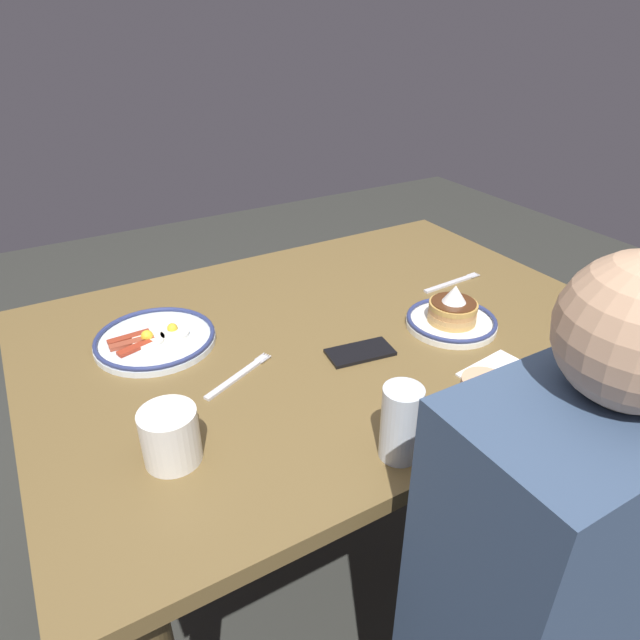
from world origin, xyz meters
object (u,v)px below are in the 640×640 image
object	(u,v)px
seated_diner	(541,618)
fork_far	(239,375)
drinking_glass	(401,426)
coffee_mug	(171,434)
fork_near	(453,283)
plate_center_pancakes	(452,316)
plate_near_main	(155,339)
paper_napkin	(506,377)
cell_phone	(360,352)

from	to	relation	value
seated_diner	fork_far	bearing A→B (deg)	-66.34
drinking_glass	seated_diner	bearing A→B (deg)	114.46
coffee_mug	fork_far	world-z (taller)	coffee_mug
coffee_mug	fork_near	size ratio (longest dim) A/B	0.56
drinking_glass	fork_near	world-z (taller)	drinking_glass
plate_center_pancakes	fork_near	distance (m)	0.24
drinking_glass	coffee_mug	bearing A→B (deg)	-28.86
drinking_glass	fork_far	xyz separation A→B (m)	(0.15, -0.34, -0.06)
plate_center_pancakes	seated_diner	world-z (taller)	seated_diner
drinking_glass	plate_near_main	bearing A→B (deg)	-64.93
coffee_mug	fork_far	distance (m)	0.25
paper_napkin	fork_near	bearing A→B (deg)	-117.72
cell_phone	fork_far	size ratio (longest dim) A/B	0.82
paper_napkin	cell_phone	bearing A→B (deg)	-47.07
plate_near_main	fork_near	xyz separation A→B (m)	(-0.79, 0.10, -0.01)
cell_phone	paper_napkin	xyz separation A→B (m)	(-0.21, 0.22, -0.00)
plate_center_pancakes	cell_phone	world-z (taller)	plate_center_pancakes
paper_napkin	drinking_glass	bearing A→B (deg)	11.33
drinking_glass	fork_near	distance (m)	0.70
plate_center_pancakes	seated_diner	xyz separation A→B (m)	(0.25, 0.54, -0.23)
coffee_mug	cell_phone	distance (m)	0.46
plate_near_main	cell_phone	xyz separation A→B (m)	(-0.37, 0.26, -0.01)
drinking_glass	cell_phone	size ratio (longest dim) A/B	0.95
plate_near_main	fork_near	distance (m)	0.79
paper_napkin	plate_near_main	bearing A→B (deg)	-39.99
plate_near_main	paper_napkin	world-z (taller)	plate_near_main
fork_near	fork_far	size ratio (longest dim) A/B	1.13
cell_phone	fork_near	bearing A→B (deg)	-150.25
coffee_mug	plate_near_main	bearing A→B (deg)	-100.81
plate_near_main	fork_far	bearing A→B (deg)	118.17
fork_near	drinking_glass	bearing A→B (deg)	40.67
plate_near_main	coffee_mug	xyz separation A→B (m)	(0.07, 0.37, 0.04)
coffee_mug	paper_napkin	size ratio (longest dim) A/B	0.74
coffee_mug	cell_phone	xyz separation A→B (m)	(-0.44, -0.11, -0.05)
coffee_mug	fork_far	xyz separation A→B (m)	(-0.18, -0.16, -0.05)
plate_near_main	paper_napkin	xyz separation A→B (m)	(-0.58, 0.49, -0.01)
fork_far	cell_phone	bearing A→B (deg)	168.51
plate_center_pancakes	fork_far	xyz separation A→B (m)	(0.51, -0.06, -0.02)
fork_far	plate_center_pancakes	bearing A→B (deg)	173.28
drinking_glass	paper_napkin	size ratio (longest dim) A/B	0.91
cell_phone	fork_near	xyz separation A→B (m)	(-0.41, -0.16, -0.00)
plate_near_main	plate_center_pancakes	size ratio (longest dim) A/B	1.25
plate_center_pancakes	seated_diner	bearing A→B (deg)	64.73
plate_near_main	cell_phone	size ratio (longest dim) A/B	1.85
plate_near_main	paper_napkin	size ratio (longest dim) A/B	1.78
fork_near	plate_center_pancakes	bearing A→B (deg)	47.10
drinking_glass	seated_diner	world-z (taller)	seated_diner
paper_napkin	fork_far	xyz separation A→B (m)	(0.47, -0.28, 0.00)
seated_diner	drinking_glass	bearing A→B (deg)	-65.54
plate_center_pancakes	paper_napkin	distance (m)	0.22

